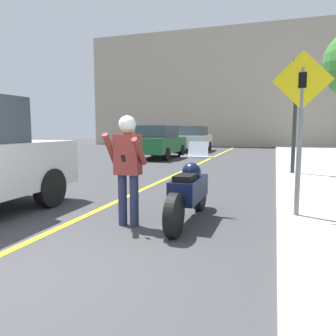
% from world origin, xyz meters
% --- Properties ---
extents(ground_plane, '(80.00, 80.00, 0.00)m').
position_xyz_m(ground_plane, '(0.00, 0.00, 0.00)').
color(ground_plane, '#38383A').
extents(road_center_line, '(0.12, 36.00, 0.01)m').
position_xyz_m(road_center_line, '(-0.60, 6.00, 0.00)').
color(road_center_line, yellow).
rests_on(road_center_line, ground).
extents(building_backdrop, '(28.00, 1.20, 9.93)m').
position_xyz_m(building_backdrop, '(0.00, 26.00, 4.96)').
color(building_backdrop, '#B2A38E').
rests_on(building_backdrop, ground).
extents(motorcycle, '(0.62, 2.29, 1.30)m').
position_xyz_m(motorcycle, '(1.22, 2.47, 0.51)').
color(motorcycle, black).
rests_on(motorcycle, ground).
extents(person_biker, '(0.59, 0.47, 1.73)m').
position_xyz_m(person_biker, '(0.37, 1.95, 1.06)').
color(person_biker, '#282D4C').
rests_on(person_biker, ground).
extents(crossing_sign, '(0.91, 0.08, 2.61)m').
position_xyz_m(crossing_sign, '(2.90, 2.96, 1.69)').
color(crossing_sign, slate).
rests_on(crossing_sign, sidewalk_curb).
extents(traffic_light, '(0.26, 0.30, 3.50)m').
position_xyz_m(traffic_light, '(3.09, 8.39, 2.57)').
color(traffic_light, '#2D2D30').
rests_on(traffic_light, sidewalk_curb).
extents(parked_car_green, '(1.88, 4.20, 1.68)m').
position_xyz_m(parked_car_green, '(-3.20, 13.34, 0.86)').
color(parked_car_green, black).
rests_on(parked_car_green, ground).
extents(parked_car_white, '(1.88, 4.20, 1.68)m').
position_xyz_m(parked_car_white, '(-2.68, 18.70, 0.86)').
color(parked_car_white, black).
rests_on(parked_car_white, ground).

